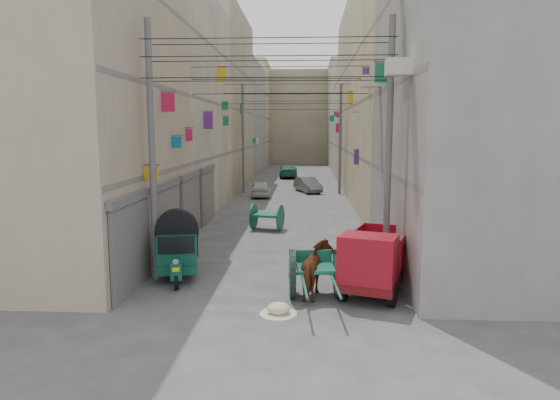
# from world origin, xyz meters

# --- Properties ---
(ground) EXTENTS (140.00, 140.00, 0.00)m
(ground) POSITION_xyz_m (0.00, 0.00, 0.00)
(ground) COLOR #424245
(ground) RESTS_ON ground
(building_row_left) EXTENTS (8.00, 62.00, 14.00)m
(building_row_left) POSITION_xyz_m (-8.00, 34.13, 6.46)
(building_row_left) COLOR tan
(building_row_left) RESTS_ON ground
(building_row_right) EXTENTS (8.00, 62.00, 14.00)m
(building_row_right) POSITION_xyz_m (8.00, 34.13, 6.46)
(building_row_right) COLOR gray
(building_row_right) RESTS_ON ground
(end_cap_building) EXTENTS (22.00, 10.00, 13.00)m
(end_cap_building) POSITION_xyz_m (0.00, 66.00, 6.50)
(end_cap_building) COLOR tan
(end_cap_building) RESTS_ON ground
(shutters_left) EXTENTS (0.18, 14.40, 2.88)m
(shutters_left) POSITION_xyz_m (-3.92, 10.38, 1.49)
(shutters_left) COLOR #48484D
(shutters_left) RESTS_ON ground
(signboards) EXTENTS (8.22, 40.52, 5.67)m
(signboards) POSITION_xyz_m (-0.01, 21.66, 3.43)
(signboards) COLOR #C71A48
(signboards) RESTS_ON ground
(ac_units) EXTENTS (0.70, 6.55, 3.35)m
(ac_units) POSITION_xyz_m (3.65, 7.67, 7.43)
(ac_units) COLOR beige
(ac_units) RESTS_ON ground
(utility_poles) EXTENTS (7.40, 22.20, 8.00)m
(utility_poles) POSITION_xyz_m (0.00, 17.00, 4.00)
(utility_poles) COLOR #595A5C
(utility_poles) RESTS_ON ground
(overhead_cables) EXTENTS (7.40, 22.52, 1.12)m
(overhead_cables) POSITION_xyz_m (0.00, 14.40, 6.77)
(overhead_cables) COLOR black
(overhead_cables) RESTS_ON ground
(auto_rickshaw) EXTENTS (1.72, 2.50, 1.70)m
(auto_rickshaw) POSITION_xyz_m (-2.94, 6.17, 1.00)
(auto_rickshaw) COLOR black
(auto_rickshaw) RESTS_ON ground
(tonga_cart) EXTENTS (1.53, 3.14, 1.38)m
(tonga_cart) POSITION_xyz_m (1.41, 4.49, 0.72)
(tonga_cart) COLOR black
(tonga_cart) RESTS_ON ground
(mini_truck) EXTENTS (2.53, 3.71, 1.91)m
(mini_truck) POSITION_xyz_m (3.07, 4.76, 0.92)
(mini_truck) COLOR black
(mini_truck) RESTS_ON ground
(second_cart) EXTENTS (1.64, 1.52, 1.23)m
(second_cart) POSITION_xyz_m (-0.71, 14.05, 0.66)
(second_cart) COLOR #145A45
(second_cart) RESTS_ON ground
(feed_sack) EXTENTS (0.61, 0.49, 0.30)m
(feed_sack) POSITION_xyz_m (0.45, 3.16, 0.15)
(feed_sack) COLOR beige
(feed_sack) RESTS_ON ground
(horse) EXTENTS (1.06, 1.92, 1.54)m
(horse) POSITION_xyz_m (1.46, 4.53, 0.77)
(horse) COLOR brown
(horse) RESTS_ON ground
(distant_car_white) EXTENTS (1.55, 3.47, 1.16)m
(distant_car_white) POSITION_xyz_m (-2.06, 25.91, 0.58)
(distant_car_white) COLOR silver
(distant_car_white) RESTS_ON ground
(distant_car_grey) EXTENTS (2.30, 3.68, 1.15)m
(distant_car_grey) POSITION_xyz_m (1.23, 28.69, 0.57)
(distant_car_grey) COLOR #4C504F
(distant_car_grey) RESTS_ON ground
(distant_car_green) EXTENTS (1.89, 4.42, 1.27)m
(distant_car_green) POSITION_xyz_m (-0.69, 40.54, 0.64)
(distant_car_green) COLOR #205F47
(distant_car_green) RESTS_ON ground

